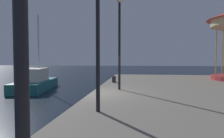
{
  "coord_description": "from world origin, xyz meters",
  "views": [
    {
      "loc": [
        2.14,
        -9.71,
        2.38
      ],
      "look_at": [
        0.29,
        5.88,
        1.6
      ],
      "focal_mm": 34.67,
      "sensor_mm": 36.0,
      "label": 1
    }
  ],
  "objects_px": {
    "lamp_post_far_end": "(119,26)",
    "bollard_north": "(114,79)",
    "bollard_center": "(114,79)",
    "lamp_post_mid_promenade": "(98,18)",
    "sailboat_teal": "(35,82)"
  },
  "relations": [
    {
      "from": "sailboat_teal",
      "to": "bollard_north",
      "type": "height_order",
      "value": "sailboat_teal"
    },
    {
      "from": "lamp_post_mid_promenade",
      "to": "bollard_center",
      "type": "distance_m",
      "value": 8.29
    },
    {
      "from": "lamp_post_far_end",
      "to": "bollard_north",
      "type": "xyz_separation_m",
      "value": [
        -0.63,
        3.18,
        -2.98
      ]
    },
    {
      "from": "lamp_post_mid_promenade",
      "to": "bollard_center",
      "type": "height_order",
      "value": "lamp_post_mid_promenade"
    },
    {
      "from": "lamp_post_far_end",
      "to": "bollard_center",
      "type": "relative_size",
      "value": 11.77
    },
    {
      "from": "lamp_post_far_end",
      "to": "bollard_north",
      "type": "relative_size",
      "value": 11.77
    },
    {
      "from": "sailboat_teal",
      "to": "lamp_post_mid_promenade",
      "type": "distance_m",
      "value": 11.73
    },
    {
      "from": "bollard_center",
      "to": "lamp_post_mid_promenade",
      "type": "bearing_deg",
      "value": -87.24
    },
    {
      "from": "sailboat_teal",
      "to": "lamp_post_far_end",
      "type": "relative_size",
      "value": 1.27
    },
    {
      "from": "lamp_post_far_end",
      "to": "bollard_north",
      "type": "bearing_deg",
      "value": 101.24
    },
    {
      "from": "bollard_center",
      "to": "bollard_north",
      "type": "distance_m",
      "value": 0.11
    },
    {
      "from": "sailboat_teal",
      "to": "lamp_post_far_end",
      "type": "xyz_separation_m",
      "value": [
        6.81,
        -4.67,
        3.38
      ]
    },
    {
      "from": "bollard_center",
      "to": "bollard_north",
      "type": "height_order",
      "value": "same"
    },
    {
      "from": "lamp_post_mid_promenade",
      "to": "lamp_post_far_end",
      "type": "bearing_deg",
      "value": 86.92
    },
    {
      "from": "lamp_post_mid_promenade",
      "to": "bollard_north",
      "type": "bearing_deg",
      "value": 92.83
    }
  ]
}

